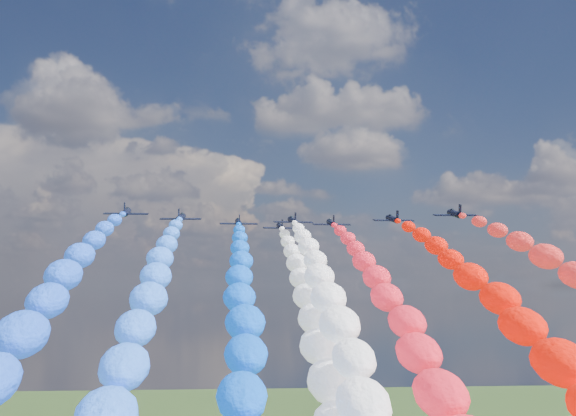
{
  "coord_description": "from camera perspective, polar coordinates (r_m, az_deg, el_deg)",
  "views": [
    {
      "loc": [
        -11.35,
        -142.19,
        75.19
      ],
      "look_at": [
        0.0,
        4.0,
        90.88
      ],
      "focal_mm": 45.28,
      "sensor_mm": 36.0,
      "label": 1
    }
  ],
  "objects": [
    {
      "name": "trail_1",
      "position": [
        85.85,
        -11.49,
        -10.0
      ],
      "size": [
        6.14,
        121.28,
        43.91
      ],
      "primitive_type": null,
      "color": "#2C6EFF"
    },
    {
      "name": "trail_3",
      "position": [
        91.56,
        3.69,
        -9.86
      ],
      "size": [
        6.14,
        121.28,
        43.91
      ],
      "primitive_type": null,
      "color": "white"
    },
    {
      "name": "jet_6",
      "position": [
        151.51,
        8.22,
        -0.86
      ],
      "size": [
        8.51,
        11.46,
        4.3
      ],
      "primitive_type": null,
      "rotation": [
        0.18,
        0.0,
        0.03
      ],
      "color": "black"
    },
    {
      "name": "trail_6",
      "position": [
        91.49,
        17.07,
        -9.61
      ],
      "size": [
        6.14,
        121.28,
        43.91
      ],
      "primitive_type": null,
      "color": "#F51104"
    },
    {
      "name": "trail_5",
      "position": [
        98.49,
        8.49,
        -9.54
      ],
      "size": [
        6.14,
        121.28,
        43.91
      ],
      "primitive_type": null,
      "color": "red"
    },
    {
      "name": "trail_4",
      "position": [
        107.26,
        1.65,
        -9.31
      ],
      "size": [
        6.14,
        121.28,
        43.91
      ],
      "primitive_type": null,
      "color": "white"
    },
    {
      "name": "jet_0",
      "position": [
        139.42,
        -12.57,
        -0.33
      ],
      "size": [
        8.8,
        11.67,
        4.3
      ],
      "primitive_type": null,
      "rotation": [
        0.18,
        0.0,
        0.06
      ],
      "color": "black"
    },
    {
      "name": "trail_2",
      "position": [
        95.82,
        -3.64,
        -9.69
      ],
      "size": [
        6.14,
        121.28,
        43.91
      ],
      "primitive_type": null,
      "color": "blue"
    },
    {
      "name": "trail_0",
      "position": [
        77.97,
        -19.44,
        -10.18
      ],
      "size": [
        6.14,
        121.28,
        43.91
      ],
      "primitive_type": null,
      "color": "blue"
    },
    {
      "name": "jet_3",
      "position": [
        153.75,
        0.37,
        -1.0
      ],
      "size": [
        8.84,
        11.7,
        4.3
      ],
      "primitive_type": null,
      "rotation": [
        0.18,
        0.0,
        0.06
      ],
      "color": "black"
    },
    {
      "name": "jet_4",
      "position": [
        169.57,
        -0.6,
        -1.48
      ],
      "size": [
        8.59,
        11.52,
        4.3
      ],
      "primitive_type": null,
      "rotation": [
        0.18,
        0.0,
        0.04
      ],
      "color": "black"
    },
    {
      "name": "jet_5",
      "position": [
        160.09,
        3.41,
        -1.19
      ],
      "size": [
        8.23,
        11.27,
        4.3
      ],
      "primitive_type": null,
      "rotation": [
        0.18,
        0.0,
        0.0
      ],
      "color": "black"
    },
    {
      "name": "jet_7",
      "position": [
        142.58,
        12.96,
        -0.44
      ],
      "size": [
        8.73,
        11.62,
        4.3
      ],
      "primitive_type": null,
      "rotation": [
        0.18,
        0.0,
        -0.05
      ],
      "color": "black"
    },
    {
      "name": "jet_1",
      "position": [
        148.16,
        -8.4,
        -0.74
      ],
      "size": [
        8.63,
        11.55,
        4.3
      ],
      "primitive_type": null,
      "rotation": [
        0.18,
        0.0,
        -0.04
      ],
      "color": "black"
    },
    {
      "name": "jet_2",
      "position": [
        158.37,
        -3.91,
        -1.13
      ],
      "size": [
        8.62,
        11.54,
        4.3
      ],
      "primitive_type": null,
      "rotation": [
        0.18,
        0.0,
        0.04
      ],
      "color": "black"
    }
  ]
}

